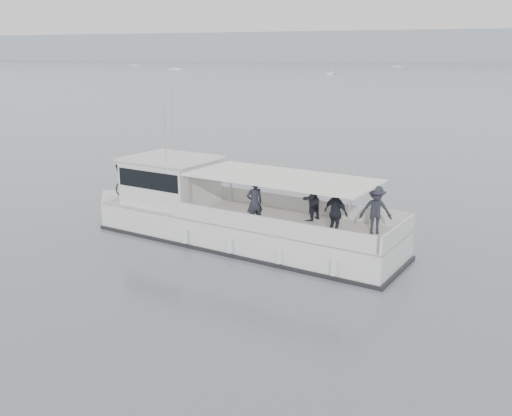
% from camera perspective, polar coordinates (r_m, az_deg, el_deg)
% --- Properties ---
extents(ground, '(1400.00, 1400.00, 0.00)m').
position_cam_1_polar(ground, '(21.21, 11.04, -6.76)').
color(ground, slate).
rests_on(ground, ground).
extents(headland, '(1400.00, 90.00, 28.00)m').
position_cam_1_polar(headland, '(579.49, 21.60, 14.79)').
color(headland, '#939EA8').
rests_on(headland, ground).
extents(tour_boat, '(15.35, 6.22, 6.40)m').
position_cam_1_polar(tour_boat, '(24.82, -3.68, -0.69)').
color(tour_boat, silver).
rests_on(tour_boat, ground).
extents(moored_fleet, '(345.29, 318.02, 10.33)m').
position_cam_1_polar(moored_fleet, '(219.24, 4.22, 13.21)').
color(moored_fleet, silver).
rests_on(moored_fleet, ground).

